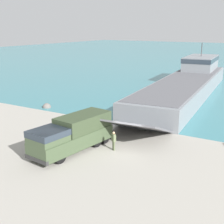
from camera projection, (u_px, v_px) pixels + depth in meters
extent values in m
plane|color=#9E998E|center=(128.00, 150.00, 26.47)|extent=(240.00, 240.00, 0.00)
cube|color=gray|center=(185.00, 88.00, 47.06)|extent=(10.32, 36.34, 2.40)
cube|color=#56565B|center=(185.00, 80.00, 46.73)|extent=(9.63, 34.86, 0.08)
cube|color=gray|center=(201.00, 63.00, 57.21)|extent=(5.83, 10.45, 2.49)
cube|color=#28333D|center=(201.00, 59.00, 57.01)|extent=(5.97, 10.56, 0.75)
cylinder|color=#3F3F42|center=(202.00, 50.00, 56.56)|extent=(0.16, 0.16, 2.40)
cube|color=#56565B|center=(134.00, 126.00, 28.87)|extent=(6.50, 6.49, 2.40)
cube|color=#3D4C33|center=(73.00, 140.00, 26.22)|extent=(3.43, 8.08, 1.17)
cube|color=#3D4C33|center=(48.00, 136.00, 23.97)|extent=(2.63, 2.93, 0.97)
cube|color=#28333D|center=(48.00, 133.00, 23.91)|extent=(2.71, 2.97, 0.49)
cube|color=#344129|center=(83.00, 122.00, 26.90)|extent=(2.97, 5.23, 1.32)
cube|color=#2D2D2D|center=(36.00, 159.00, 23.42)|extent=(2.52, 0.55, 0.32)
cylinder|color=black|center=(59.00, 156.00, 23.89)|extent=(0.55, 1.16, 1.12)
cylinder|color=black|center=(42.00, 150.00, 25.07)|extent=(0.55, 1.16, 1.12)
cylinder|color=black|center=(96.00, 141.00, 27.16)|extent=(0.55, 1.16, 1.12)
cylinder|color=black|center=(80.00, 136.00, 28.35)|extent=(0.55, 1.16, 1.12)
cylinder|color=black|center=(104.00, 137.00, 28.00)|extent=(0.55, 1.16, 1.12)
cylinder|color=black|center=(88.00, 133.00, 29.18)|extent=(0.55, 1.16, 1.12)
cylinder|color=#566042|center=(113.00, 145.00, 26.50)|extent=(0.14, 0.14, 0.80)
cylinder|color=#566042|center=(114.00, 146.00, 26.34)|extent=(0.14, 0.14, 0.80)
cube|color=#566042|center=(114.00, 138.00, 26.23)|extent=(0.50, 0.44, 0.64)
sphere|color=tan|center=(114.00, 133.00, 26.12)|extent=(0.22, 0.22, 0.22)
sphere|color=#66605B|center=(173.00, 130.00, 31.65)|extent=(1.39, 1.39, 1.39)
sphere|color=#66605B|center=(47.00, 108.00, 40.41)|extent=(1.14, 1.14, 1.14)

